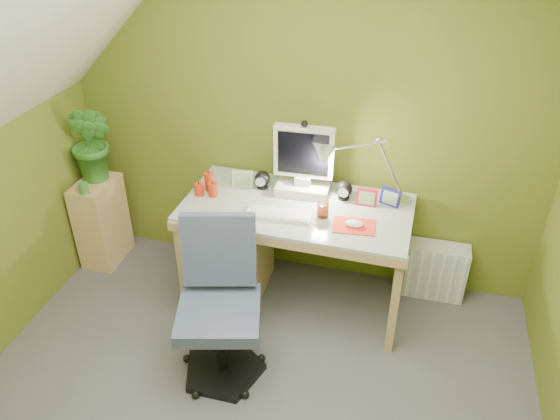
% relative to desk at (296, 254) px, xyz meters
% --- Properties ---
extents(wall_back, '(3.20, 0.01, 2.40)m').
position_rel_desk_xyz_m(wall_back, '(-0.06, 0.40, 0.82)').
color(wall_back, olive).
rests_on(wall_back, floor).
extents(desk, '(1.45, 0.75, 0.77)m').
position_rel_desk_xyz_m(desk, '(0.00, 0.00, 0.00)').
color(desk, tan).
rests_on(desk, floor).
extents(monitor, '(0.36, 0.22, 0.49)m').
position_rel_desk_xyz_m(monitor, '(-0.00, 0.18, 0.63)').
color(monitor, silver).
rests_on(monitor, desk).
extents(speaker_left, '(0.12, 0.12, 0.12)m').
position_rel_desk_xyz_m(speaker_left, '(-0.27, 0.16, 0.44)').
color(speaker_left, black).
rests_on(speaker_left, desk).
extents(speaker_right, '(0.11, 0.11, 0.13)m').
position_rel_desk_xyz_m(speaker_right, '(0.27, 0.16, 0.45)').
color(speaker_right, black).
rests_on(speaker_right, desk).
extents(keyboard, '(0.41, 0.15, 0.02)m').
position_rel_desk_xyz_m(keyboard, '(-0.08, -0.14, 0.39)').
color(keyboard, white).
rests_on(keyboard, desk).
extents(mousepad, '(0.26, 0.20, 0.01)m').
position_rel_desk_xyz_m(mousepad, '(0.38, -0.14, 0.39)').
color(mousepad, red).
rests_on(mousepad, desk).
extents(mouse, '(0.12, 0.08, 0.04)m').
position_rel_desk_xyz_m(mouse, '(0.38, -0.14, 0.40)').
color(mouse, white).
rests_on(mouse, mousepad).
extents(amber_tumbler, '(0.08, 0.08, 0.09)m').
position_rel_desk_xyz_m(amber_tumbler, '(0.18, -0.08, 0.43)').
color(amber_tumbler, '#8B3A14').
rests_on(amber_tumbler, desk).
extents(candle_cluster, '(0.18, 0.16, 0.12)m').
position_rel_desk_xyz_m(candle_cluster, '(-0.60, 0.01, 0.44)').
color(candle_cluster, red).
rests_on(candle_cluster, desk).
extents(photo_frame_red, '(0.13, 0.02, 0.11)m').
position_rel_desk_xyz_m(photo_frame_red, '(0.42, 0.12, 0.44)').
color(photo_frame_red, red).
rests_on(photo_frame_red, desk).
extents(photo_frame_blue, '(0.12, 0.06, 0.11)m').
position_rel_desk_xyz_m(photo_frame_blue, '(0.56, 0.16, 0.44)').
color(photo_frame_blue, '#181697').
rests_on(photo_frame_blue, desk).
extents(photo_frame_green, '(0.14, 0.05, 0.12)m').
position_rel_desk_xyz_m(photo_frame_green, '(-0.40, 0.14, 0.44)').
color(photo_frame_green, '#A3BF83').
rests_on(photo_frame_green, desk).
extents(desk_lamp, '(0.63, 0.31, 0.66)m').
position_rel_desk_xyz_m(desk_lamp, '(0.45, 0.18, 0.71)').
color(desk_lamp, '#B2B2B6').
rests_on(desk_lamp, desk).
extents(side_ledge, '(0.25, 0.38, 0.66)m').
position_rel_desk_xyz_m(side_ledge, '(-1.51, 0.10, -0.05)').
color(side_ledge, tan).
rests_on(side_ledge, floor).
extents(potted_plant, '(0.37, 0.33, 0.58)m').
position_rel_desk_xyz_m(potted_plant, '(-1.49, 0.15, 0.57)').
color(potted_plant, '#357F2A').
rests_on(potted_plant, side_ledge).
extents(green_cup, '(0.07, 0.07, 0.08)m').
position_rel_desk_xyz_m(green_cup, '(-1.49, -0.05, 0.32)').
color(green_cup, '#418939').
rests_on(green_cup, side_ledge).
extents(task_chair, '(0.64, 0.64, 0.94)m').
position_rel_desk_xyz_m(task_chair, '(-0.27, -0.74, 0.09)').
color(task_chair, '#3E4A66').
rests_on(task_chair, floor).
extents(radiator, '(0.41, 0.16, 0.41)m').
position_rel_desk_xyz_m(radiator, '(0.92, 0.30, -0.18)').
color(radiator, silver).
rests_on(radiator, floor).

